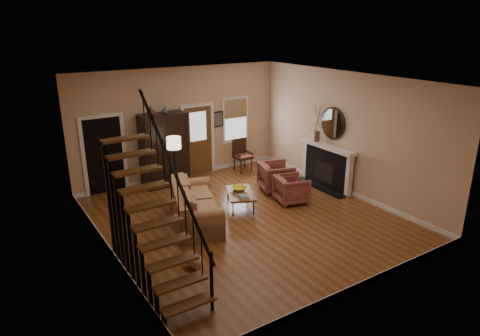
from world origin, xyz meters
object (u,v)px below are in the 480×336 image
armoire (164,150)px  coffee_table (240,200)px  armchair_right (276,177)px  side_chair (243,155)px  sofa (196,206)px  floor_lamp (175,167)px  armchair_left (291,189)px

armoire → coffee_table: (0.93, -2.57, -0.84)m
armchair_right → side_chair: (0.13, 1.89, 0.11)m
side_chair → armoire: bearing=175.5°
armchair_right → side_chair: bearing=13.9°
armoire → armchair_right: size_ratio=2.39×
armoire → sofa: armoire is taller
floor_lamp → side_chair: bearing=15.4°
coffee_table → side_chair: (1.62, 2.37, 0.30)m
armchair_left → side_chair: side_chair is taller
sofa → floor_lamp: 1.83m
coffee_table → floor_lamp: size_ratio=0.67×
sofa → coffee_table: size_ratio=2.06×
floor_lamp → armchair_left: bearing=-40.9°
armoire → side_chair: size_ratio=2.06×
coffee_table → armchair_left: armchair_left is taller
armchair_left → armoire: bearing=51.4°
sofa → floor_lamp: bearing=100.0°
armchair_right → side_chair: side_chair is taller
floor_lamp → armoire: bearing=83.7°
coffee_table → armchair_left: 1.40m
floor_lamp → sofa: bearing=-99.4°
armchair_left → armchair_right: size_ratio=0.89×
armoire → floor_lamp: bearing=-96.3°
armoire → coffee_table: size_ratio=1.91×
coffee_table → armchair_right: (1.49, 0.48, 0.19)m
armoire → side_chair: 2.61m
sofa → armchair_left: (2.65, -0.28, -0.06)m
floor_lamp → armchair_right: bearing=-24.8°
floor_lamp → side_chair: (2.65, 0.73, -0.31)m
sofa → side_chair: bearing=59.7°
armoire → sofa: (-0.39, -2.69, -0.63)m
coffee_table → floor_lamp: bearing=122.1°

